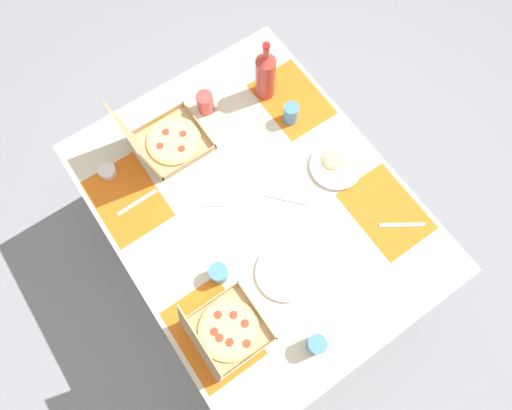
# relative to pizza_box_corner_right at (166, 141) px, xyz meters

# --- Properties ---
(ground_plane) EXTENTS (6.00, 6.00, 0.00)m
(ground_plane) POSITION_rel_pizza_box_corner_right_xyz_m (-0.45, -0.16, -0.82)
(ground_plane) COLOR gray
(dining_table) EXTENTS (1.48, 1.16, 0.77)m
(dining_table) POSITION_rel_pizza_box_corner_right_xyz_m (-0.45, -0.16, -0.15)
(dining_table) COLOR #3F3328
(dining_table) RESTS_ON ground_plane
(placemat_near_left) EXTENTS (0.36, 0.26, 0.00)m
(placemat_near_left) POSITION_rel_pizza_box_corner_right_xyz_m (-0.78, -0.59, -0.05)
(placemat_near_left) COLOR orange
(placemat_near_left) RESTS_ON dining_table
(placemat_near_right) EXTENTS (0.36, 0.26, 0.00)m
(placemat_near_right) POSITION_rel_pizza_box_corner_right_xyz_m (-0.12, -0.59, -0.05)
(placemat_near_right) COLOR orange
(placemat_near_right) RESTS_ON dining_table
(placemat_far_left) EXTENTS (0.36, 0.26, 0.00)m
(placemat_far_left) POSITION_rel_pizza_box_corner_right_xyz_m (-0.78, 0.27, -0.05)
(placemat_far_left) COLOR orange
(placemat_far_left) RESTS_ON dining_table
(placemat_far_right) EXTENTS (0.36, 0.26, 0.00)m
(placemat_far_right) POSITION_rel_pizza_box_corner_right_xyz_m (-0.12, 0.27, -0.05)
(placemat_far_right) COLOR orange
(placemat_far_right) RESTS_ON dining_table
(pizza_box_corner_right) EXTENTS (0.27, 0.31, 0.31)m
(pizza_box_corner_right) POSITION_rel_pizza_box_corner_right_xyz_m (0.00, 0.00, 0.00)
(pizza_box_corner_right) COLOR tan
(pizza_box_corner_right) RESTS_ON dining_table
(pizza_box_corner_left) EXTENTS (0.26, 0.27, 0.30)m
(pizza_box_corner_left) POSITION_rel_pizza_box_corner_right_xyz_m (-0.81, 0.24, -0.00)
(pizza_box_corner_left) COLOR tan
(pizza_box_corner_left) RESTS_ON dining_table
(plate_near_left) EXTENTS (0.23, 0.23, 0.02)m
(plate_near_left) POSITION_rel_pizza_box_corner_right_xyz_m (-0.75, -0.09, -0.04)
(plate_near_left) COLOR white
(plate_near_left) RESTS_ON dining_table
(plate_near_right) EXTENTS (0.23, 0.23, 0.03)m
(plate_near_right) POSITION_rel_pizza_box_corner_right_xyz_m (-0.50, -0.55, -0.04)
(plate_near_right) COLOR white
(plate_near_right) RESTS_ON dining_table
(soda_bottle) EXTENTS (0.09, 0.09, 0.32)m
(soda_bottle) POSITION_rel_pizza_box_corner_right_xyz_m (-0.02, -0.51, 0.08)
(soda_bottle) COLOR #B2382D
(soda_bottle) RESTS_ON dining_table
(cup_clear_right) EXTENTS (0.08, 0.08, 0.10)m
(cup_clear_right) POSITION_rel_pizza_box_corner_right_xyz_m (0.06, -0.24, 0.00)
(cup_clear_right) COLOR #BF4742
(cup_clear_right) RESTS_ON dining_table
(cup_clear_left) EXTENTS (0.07, 0.07, 0.10)m
(cup_clear_left) POSITION_rel_pizza_box_corner_right_xyz_m (-1.04, -0.02, 0.00)
(cup_clear_left) COLOR teal
(cup_clear_left) RESTS_ON dining_table
(cup_red) EXTENTS (0.07, 0.07, 0.10)m
(cup_red) POSITION_rel_pizza_box_corner_right_xyz_m (-0.20, -0.52, 0.00)
(cup_red) COLOR teal
(cup_red) RESTS_ON dining_table
(cup_dark) EXTENTS (0.07, 0.07, 0.09)m
(cup_dark) POSITION_rel_pizza_box_corner_right_xyz_m (-0.61, 0.13, -0.00)
(cup_dark) COLOR teal
(cup_dark) RESTS_ON dining_table
(condiment_bowl) EXTENTS (0.08, 0.08, 0.04)m
(condiment_bowl) POSITION_rel_pizza_box_corner_right_xyz_m (0.03, 0.27, -0.03)
(condiment_bowl) COLOR white
(condiment_bowl) RESTS_ON dining_table
(fork_by_far_left) EXTENTS (0.12, 0.17, 0.00)m
(fork_by_far_left) POSITION_rel_pizza_box_corner_right_xyz_m (-0.87, -0.61, -0.05)
(fork_by_far_left) COLOR #B7B7BC
(fork_by_far_left) RESTS_ON dining_table
(fork_by_near_left) EXTENTS (0.12, 0.17, 0.00)m
(fork_by_near_left) POSITION_rel_pizza_box_corner_right_xyz_m (-0.35, -0.02, -0.05)
(fork_by_near_left) COLOR #B7B7BC
(fork_by_near_left) RESTS_ON dining_table
(fork_by_far_right) EXTENTS (0.02, 0.19, 0.00)m
(fork_by_far_right) POSITION_rel_pizza_box_corner_right_xyz_m (-0.16, 0.24, -0.05)
(fork_by_far_right) COLOR #B7B7BC
(fork_by_far_right) RESTS_ON dining_table
(fork_by_near_right) EXTENTS (0.15, 0.14, 0.00)m
(fork_by_near_right) POSITION_rel_pizza_box_corner_right_xyz_m (-0.50, -0.28, -0.05)
(fork_by_near_right) COLOR #B7B7BC
(fork_by_near_right) RESTS_ON dining_table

